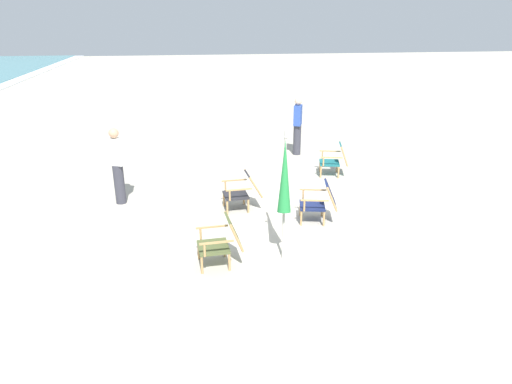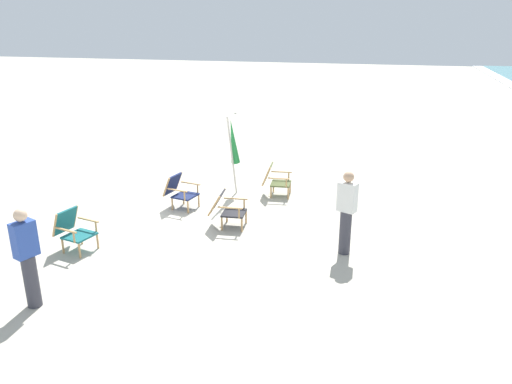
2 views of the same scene
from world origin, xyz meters
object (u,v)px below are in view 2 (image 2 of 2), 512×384
(person_near_chairs, at_px, (346,212))
(person_by_waterline, at_px, (27,257))
(umbrella_furled_green, at_px, (233,142))
(beach_chair_back_left, at_px, (179,190))
(beach_chair_mid_center, at_px, (73,229))
(beach_chair_front_right, at_px, (275,179))
(beach_chair_front_left, at_px, (226,208))

(person_near_chairs, height_order, person_by_waterline, same)
(umbrella_furled_green, bearing_deg, beach_chair_back_left, -39.28)
(beach_chair_mid_center, xyz_separation_m, person_by_waterline, (1.94, 0.54, 0.41))
(beach_chair_mid_center, xyz_separation_m, beach_chair_front_right, (-3.98, 3.13, -0.00))
(person_by_waterline, bearing_deg, beach_chair_mid_center, -164.50)
(beach_chair_back_left, xyz_separation_m, person_near_chairs, (1.51, 3.97, 0.41))
(beach_chair_mid_center, height_order, beach_chair_front_right, beach_chair_mid_center)
(beach_chair_front_right, relative_size, person_near_chairs, 0.50)
(beach_chair_mid_center, bearing_deg, person_by_waterline, 15.50)
(beach_chair_front_right, distance_m, beach_chair_back_left, 2.43)
(umbrella_furled_green, relative_size, person_near_chairs, 1.28)
(beach_chair_front_left, height_order, umbrella_furled_green, umbrella_furled_green)
(beach_chair_front_right, bearing_deg, person_near_chairs, 34.29)
(beach_chair_mid_center, distance_m, beach_chair_back_left, 2.84)
(beach_chair_back_left, relative_size, person_by_waterline, 0.50)
(beach_chair_front_right, bearing_deg, beach_chair_front_left, -15.37)
(beach_chair_mid_center, height_order, umbrella_furled_green, umbrella_furled_green)
(beach_chair_front_right, xyz_separation_m, umbrella_furled_green, (0.19, -1.02, 0.94))
(beach_chair_mid_center, height_order, person_by_waterline, person_by_waterline)
(beach_chair_mid_center, relative_size, beach_chair_front_left, 1.01)
(person_by_waterline, bearing_deg, beach_chair_front_right, 156.37)
(beach_chair_mid_center, xyz_separation_m, beach_chair_front_left, (-1.80, 2.53, -0.01))
(beach_chair_front_right, bearing_deg, person_by_waterline, -23.63)
(beach_chair_mid_center, bearing_deg, beach_chair_back_left, 156.57)
(beach_chair_front_left, distance_m, person_near_chairs, 2.69)
(umbrella_furled_green, bearing_deg, person_by_waterline, -15.29)
(beach_chair_front_right, distance_m, person_by_waterline, 6.48)
(beach_chair_back_left, relative_size, umbrella_furled_green, 0.39)
(person_near_chairs, relative_size, person_by_waterline, 1.00)
(person_near_chairs, bearing_deg, beach_chair_front_left, -105.18)
(beach_chair_mid_center, distance_m, person_by_waterline, 2.05)
(person_near_chairs, xyz_separation_m, person_by_waterline, (3.04, -4.56, 0.00))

